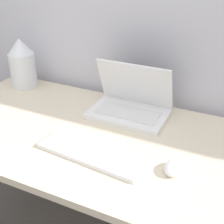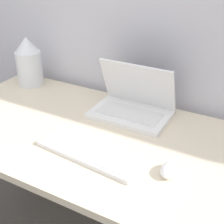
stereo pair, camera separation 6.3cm
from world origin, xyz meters
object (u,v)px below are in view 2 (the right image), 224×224
(keyboard, at_px, (90,152))
(mouse, at_px, (170,170))
(laptop, at_px, (133,104))
(vase, at_px, (29,62))

(keyboard, height_order, mouse, mouse)
(laptop, xyz_separation_m, mouse, (0.29, -0.33, -0.03))
(keyboard, bearing_deg, laptop, 88.97)
(laptop, bearing_deg, mouse, -48.07)
(mouse, bearing_deg, keyboard, -173.76)
(laptop, distance_m, vase, 0.64)
(keyboard, relative_size, mouse, 4.70)
(vase, bearing_deg, mouse, -21.37)
(laptop, xyz_separation_m, vase, (-0.64, 0.04, 0.08))
(keyboard, xyz_separation_m, vase, (-0.63, 0.40, 0.12))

